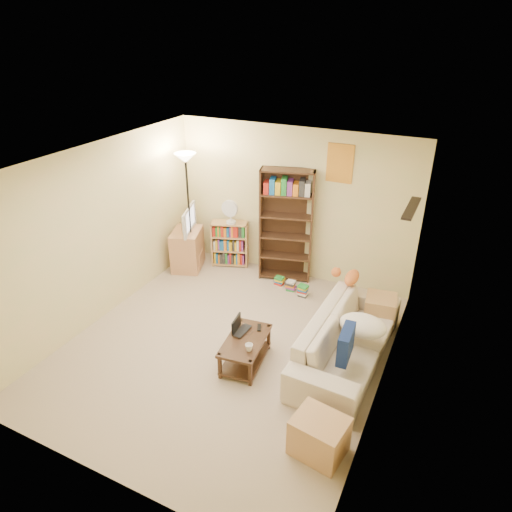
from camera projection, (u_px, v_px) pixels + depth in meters
name	position (u px, v px, depth m)	size (l,w,h in m)	color
room	(224.00, 236.00, 5.40)	(4.50, 4.54, 2.52)	tan
sofa	(347.00, 339.00, 5.75)	(0.93, 2.22, 0.64)	beige
navy_pillow	(346.00, 344.00, 5.20)	(0.42, 0.13, 0.38)	navy
cream_blanket	(363.00, 326.00, 5.62)	(0.59, 0.42, 0.25)	white
tabby_cat	(349.00, 277.00, 6.35)	(0.50, 0.19, 0.17)	orange
coffee_table	(245.00, 348.00, 5.74)	(0.56, 0.88, 0.37)	#3E2317
laptop	(245.00, 332.00, 5.79)	(0.22, 0.32, 0.02)	black
laptop_screen	(236.00, 324.00, 5.77)	(0.01, 0.28, 0.18)	white
mug	(249.00, 347.00, 5.46)	(0.12, 0.12, 0.09)	white
tv_remote	(259.00, 327.00, 5.87)	(0.05, 0.15, 0.02)	black
tv_stand	(187.00, 249.00, 7.95)	(0.46, 0.65, 0.69)	tan
television	(185.00, 219.00, 7.70)	(0.34, 0.74, 0.43)	black
tall_bookshelf	(286.00, 223.00, 7.34)	(0.89, 0.50, 1.88)	#482E1C
short_bookshelf	(230.00, 244.00, 8.01)	(0.68, 0.45, 0.81)	tan
desk_fan	(230.00, 211.00, 7.67)	(0.29, 0.16, 0.42)	silver
floor_lamp	(187.00, 179.00, 7.33)	(0.35, 0.35, 2.05)	black
side_table	(380.00, 312.00, 6.44)	(0.42, 0.42, 0.48)	tan
end_cabinet	(319.00, 436.00, 4.54)	(0.51, 0.43, 0.43)	tan
book_stacks	(292.00, 286.00, 7.35)	(0.63, 0.29, 0.20)	red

